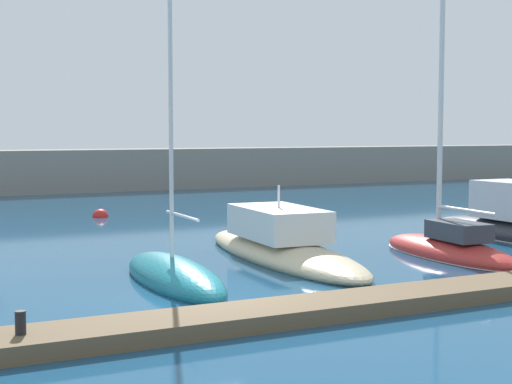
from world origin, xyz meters
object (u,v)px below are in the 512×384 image
object	(u,v)px
motorboat_sand_fifth	(280,245)
dock_bollard	(20,323)
sailboat_teal_fourth	(174,275)
sailboat_red_sixth	(449,246)
mooring_buoy_red	(100,217)

from	to	relation	value
motorboat_sand_fifth	dock_bollard	size ratio (longest dim) A/B	24.07
sailboat_teal_fourth	dock_bollard	distance (m)	6.94
sailboat_teal_fourth	sailboat_red_sixth	xyz separation A→B (m)	(9.59, 0.12, 0.14)
sailboat_teal_fourth	motorboat_sand_fifth	distance (m)	5.14
sailboat_red_sixth	dock_bollard	world-z (taller)	sailboat_red_sixth
motorboat_sand_fifth	mooring_buoy_red	distance (m)	14.47
sailboat_red_sixth	mooring_buoy_red	size ratio (longest dim) A/B	17.16
motorboat_sand_fifth	mooring_buoy_red	xyz separation A→B (m)	(-2.03, 14.32, -0.41)
motorboat_sand_fifth	mooring_buoy_red	world-z (taller)	motorboat_sand_fifth
motorboat_sand_fifth	sailboat_red_sixth	world-z (taller)	sailboat_red_sixth
sailboat_red_sixth	mooring_buoy_red	bearing A→B (deg)	27.46
mooring_buoy_red	dock_bollard	bearing A→B (deg)	-108.79
sailboat_teal_fourth	motorboat_sand_fifth	xyz separation A→B (m)	(4.55, 2.38, 0.19)
motorboat_sand_fifth	mooring_buoy_red	bearing A→B (deg)	11.60
sailboat_red_sixth	mooring_buoy_red	world-z (taller)	sailboat_red_sixth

